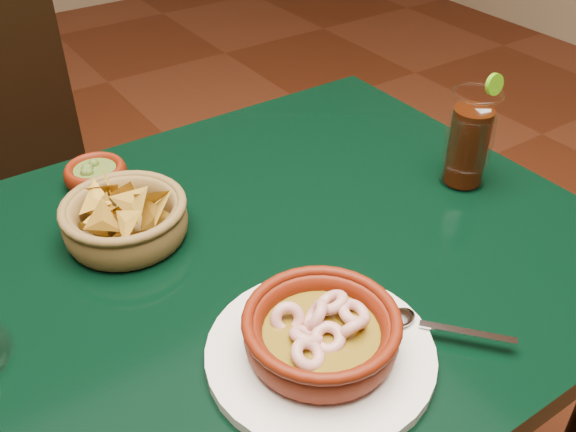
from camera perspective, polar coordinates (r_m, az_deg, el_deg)
dining_table at (r=0.94m, az=-7.85°, el=-10.08°), size 1.20×0.80×0.75m
dining_chair at (r=1.56m, az=-22.65°, el=1.47°), size 0.47×0.47×0.93m
shrimp_plate at (r=0.75m, az=3.00°, el=-10.77°), size 0.33×0.27×0.08m
chip_basket at (r=0.95m, az=-14.29°, el=-0.27°), size 0.21×0.21×0.14m
guacamole_ramekin at (r=1.09m, az=-16.74°, el=3.56°), size 0.12×0.12×0.04m
cola_drink at (r=1.06m, az=15.80°, el=6.51°), size 0.16×0.16×0.18m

